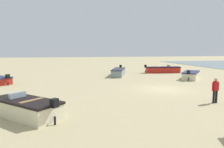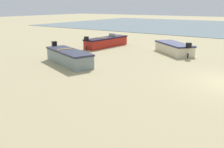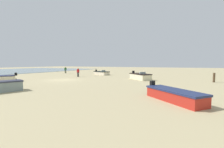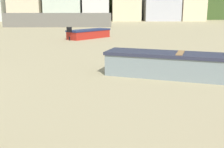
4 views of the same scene
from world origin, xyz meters
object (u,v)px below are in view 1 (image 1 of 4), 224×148
Objects in this scene: boat_red_1 at (163,70)px; boat_grey_2 at (119,72)px; boat_cream_3 at (191,75)px; boat_cream_0 at (26,108)px; beach_walker_foreground at (215,88)px.

boat_red_1 is 1.12× the size of boat_grey_2.
boat_cream_0 is at bearing -106.28° from boat_cream_3.
boat_cream_0 reaches higher than boat_cream_3.
boat_grey_2 reaches higher than boat_red_1.
beach_walker_foreground reaches higher than boat_red_1.
boat_cream_3 is at bearing -10.83° from boat_cream_0.
boat_cream_0 is 11.38m from beach_walker_foreground.
boat_red_1 is 3.32× the size of beach_walker_foreground.
beach_walker_foreground is at bearing 121.00° from boat_grey_2.
boat_red_1 is 6.54m from boat_cream_3.
boat_grey_2 is at bearing -170.31° from boat_cream_3.
boat_red_1 is at bearing 134.00° from boat_cream_3.
boat_grey_2 is at bearing 96.83° from beach_walker_foreground.
boat_cream_3 is at bearing 170.49° from boat_grey_2.
beach_walker_foreground reaches higher than boat_cream_3.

